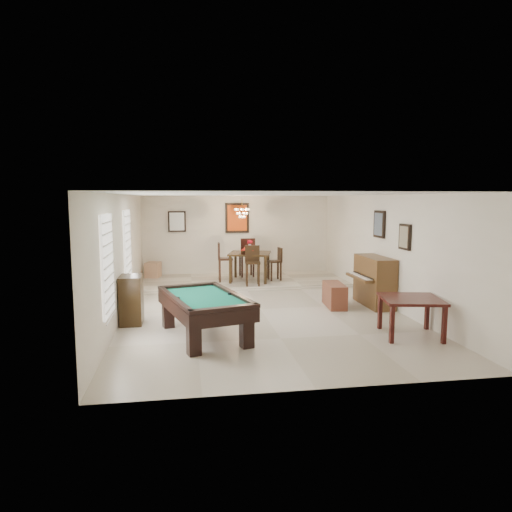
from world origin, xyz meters
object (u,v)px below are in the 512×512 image
object	(u,v)px
upright_piano	(369,281)
dining_chair_west	(225,262)
dining_chair_north	(247,257)
dining_chair_east	(275,264)
dining_table	(250,265)
flower_vase	(250,244)
chandelier	(242,209)
dining_chair_south	(253,266)
corner_bench	(153,270)
square_table	(410,317)
apothecary_chest	(131,300)
piano_bench	(334,295)
pool_table	(205,317)

from	to	relation	value
upright_piano	dining_chair_west	distance (m)	4.36
dining_chair_north	dining_chair_east	world-z (taller)	dining_chair_north
upright_piano	dining_table	world-z (taller)	upright_piano
dining_table	flower_vase	world-z (taller)	flower_vase
chandelier	dining_table	bearing A→B (deg)	-45.44
dining_chair_north	dining_chair_south	bearing A→B (deg)	85.03
dining_chair_east	corner_bench	world-z (taller)	dining_chair_east
flower_vase	square_table	bearing A→B (deg)	-68.18
apothecary_chest	upright_piano	bearing A→B (deg)	7.92
piano_bench	dining_chair_north	bearing A→B (deg)	112.21
dining_table	dining_chair_west	bearing A→B (deg)	178.23
upright_piano	dining_chair_south	bearing A→B (deg)	136.60
dining_chair_east	apothecary_chest	bearing A→B (deg)	-49.80
dining_chair_west	dining_chair_east	size ratio (longest dim) A/B	1.17
dining_chair_east	chandelier	size ratio (longest dim) A/B	1.60
upright_piano	piano_bench	xyz separation A→B (m)	(-0.83, 0.00, -0.31)
flower_vase	corner_bench	bearing A→B (deg)	159.21
square_table	dining_chair_north	world-z (taller)	dining_chair_north
square_table	chandelier	size ratio (longest dim) A/B	1.72
flower_vase	corner_bench	distance (m)	3.16
upright_piano	flower_vase	distance (m)	3.92
dining_chair_south	dining_chair_west	size ratio (longest dim) A/B	0.97
dining_chair_west	chandelier	size ratio (longest dim) A/B	1.88
upright_piano	dining_chair_east	distance (m)	3.44
apothecary_chest	chandelier	distance (m)	5.14
corner_bench	dining_chair_west	bearing A→B (deg)	-26.41
pool_table	corner_bench	size ratio (longest dim) A/B	4.38
dining_chair_north	corner_bench	size ratio (longest dim) A/B	2.36
square_table	corner_bench	world-z (taller)	square_table
pool_table	piano_bench	size ratio (longest dim) A/B	2.25
dining_chair_north	chandelier	bearing A→B (deg)	66.15
dining_chair_north	dining_chair_west	world-z (taller)	dining_chair_north
square_table	dining_chair_south	xyz separation A→B (m)	(-2.21, 4.71, 0.31)
dining_chair_west	pool_table	bearing A→B (deg)	172.39
upright_piano	corner_bench	bearing A→B (deg)	141.82
square_table	piano_bench	world-z (taller)	square_table
square_table	dining_chair_west	distance (m)	6.21
dining_table	dining_chair_east	world-z (taller)	dining_chair_east
flower_vase	dining_chair_north	bearing A→B (deg)	89.09
pool_table	square_table	xyz separation A→B (m)	(3.73, -0.54, -0.01)
dining_chair_east	corner_bench	distance (m)	3.76
square_table	piano_bench	xyz separation A→B (m)	(-0.63, 2.42, -0.08)
dining_chair_west	dining_chair_east	world-z (taller)	dining_chair_west
dining_chair_west	dining_chair_east	xyz separation A→B (m)	(1.45, -0.04, -0.08)
flower_vase	dining_chair_north	xyz separation A→B (m)	(0.01, 0.76, -0.48)
pool_table	chandelier	world-z (taller)	chandelier
piano_bench	apothecary_chest	world-z (taller)	apothecary_chest
dining_table	dining_chair_north	distance (m)	0.77
dining_chair_north	dining_chair_west	size ratio (longest dim) A/B	1.06
dining_table	chandelier	distance (m)	1.63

